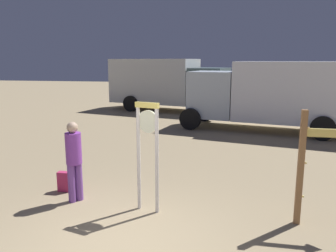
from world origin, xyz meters
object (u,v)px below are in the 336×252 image
at_px(arrow_sign, 326,152).
at_px(backpack, 65,182).
at_px(person_near_clock, 74,158).
at_px(box_truck_near, 277,93).
at_px(box_truck_far, 166,82).
at_px(standing_clock, 148,145).

distance_m(arrow_sign, backpack, 5.39).
bearing_deg(arrow_sign, person_near_clock, 176.90).
height_order(arrow_sign, person_near_clock, arrow_sign).
xyz_separation_m(box_truck_near, box_truck_far, (-5.50, 4.99, 0.06)).
xyz_separation_m(standing_clock, box_truck_near, (3.47, 8.30, 0.25)).
relative_size(person_near_clock, box_truck_far, 0.23).
relative_size(standing_clock, person_near_clock, 1.27).
bearing_deg(person_near_clock, arrow_sign, -3.10).
height_order(person_near_clock, backpack, person_near_clock).
relative_size(standing_clock, arrow_sign, 1.03).
relative_size(backpack, box_truck_near, 0.06).
height_order(standing_clock, box_truck_near, box_truck_near).
distance_m(standing_clock, box_truck_far, 13.44).
distance_m(person_near_clock, box_truck_far, 13.13).
distance_m(person_near_clock, backpack, 0.98).
bearing_deg(backpack, box_truck_near, 54.13).
relative_size(person_near_clock, box_truck_near, 0.22).
height_order(standing_clock, box_truck_far, box_truck_far).
bearing_deg(box_truck_near, person_near_clock, -121.91).
height_order(arrow_sign, box_truck_far, box_truck_far).
bearing_deg(person_near_clock, backpack, 136.34).
xyz_separation_m(backpack, box_truck_far, (0.04, 12.65, 1.41)).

